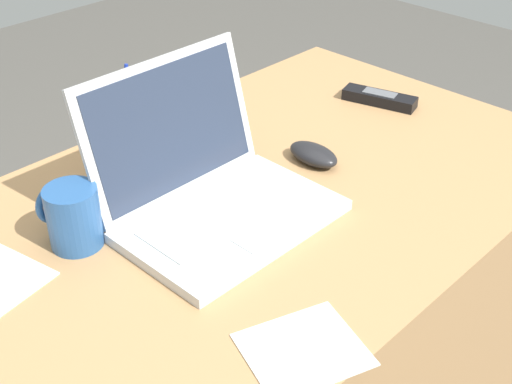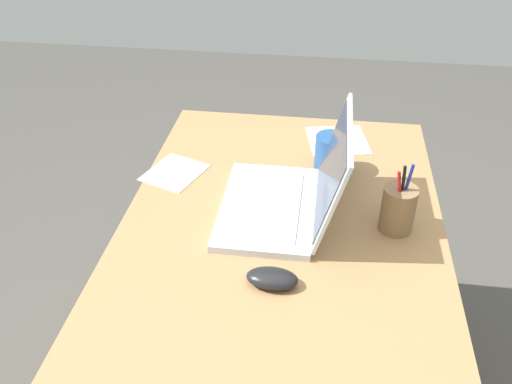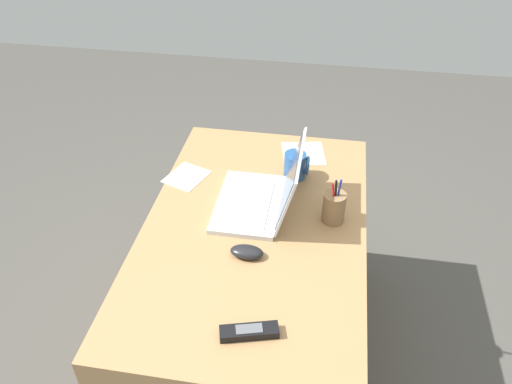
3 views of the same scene
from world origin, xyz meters
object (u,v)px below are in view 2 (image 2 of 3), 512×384
(laptop, at_px, (289,195))
(pen_holder, at_px, (398,209))
(computer_mouse, at_px, (275,279))
(coffee_mug_white, at_px, (332,153))

(laptop, bearing_deg, pen_holder, 83.03)
(computer_mouse, height_order, pen_holder, pen_holder)
(computer_mouse, xyz_separation_m, pen_holder, (-0.22, 0.25, 0.04))
(computer_mouse, bearing_deg, pen_holder, 132.64)
(coffee_mug_white, relative_size, pen_holder, 0.56)
(computer_mouse, distance_m, coffee_mug_white, 0.46)
(pen_holder, bearing_deg, laptop, -96.97)
(laptop, xyz_separation_m, pen_holder, (0.03, 0.25, 0.01))
(coffee_mug_white, bearing_deg, computer_mouse, -12.72)
(computer_mouse, height_order, coffee_mug_white, coffee_mug_white)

